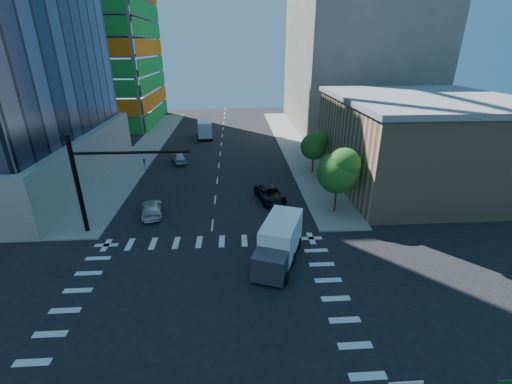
{
  "coord_description": "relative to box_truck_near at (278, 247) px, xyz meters",
  "views": [
    {
      "loc": [
        2.35,
        -17.26,
        15.91
      ],
      "look_at": [
        3.97,
        8.0,
        5.1
      ],
      "focal_mm": 24.0,
      "sensor_mm": 36.0,
      "label": 1
    }
  ],
  "objects": [
    {
      "name": "commercial_building",
      "position": [
        19.48,
        16.55,
        3.84
      ],
      "size": [
        20.5,
        22.5,
        10.6
      ],
      "color": "tan",
      "rests_on": "ground"
    },
    {
      "name": "car_nb_far",
      "position": [
        0.64,
        11.99,
        -0.72
      ],
      "size": [
        3.57,
        5.83,
        1.51
      ],
      "primitive_type": "imported",
      "rotation": [
        0.0,
        0.0,
        0.21
      ],
      "color": "black",
      "rests_on": "ground"
    },
    {
      "name": "sidewalk_ne",
      "position": [
        6.98,
        34.55,
        -1.39
      ],
      "size": [
        5.0,
        60.0,
        0.15
      ],
      "primitive_type": "cube",
      "color": "gray",
      "rests_on": "ground"
    },
    {
      "name": "ground",
      "position": [
        -5.52,
        -5.45,
        -1.47
      ],
      "size": [
        160.0,
        160.0,
        0.0
      ],
      "primitive_type": "plane",
      "color": "black",
      "rests_on": "ground"
    },
    {
      "name": "box_truck_near",
      "position": [
        0.0,
        0.0,
        0.0
      ],
      "size": [
        4.78,
        6.88,
        3.32
      ],
      "rotation": [
        0.0,
        0.0,
        -0.37
      ],
      "color": "black",
      "rests_on": "ground"
    },
    {
      "name": "bg_building_ne",
      "position": [
        21.48,
        49.55,
        12.53
      ],
      "size": [
        24.0,
        30.0,
        28.0
      ],
      "primitive_type": "cube",
      "color": "slate",
      "rests_on": "ground"
    },
    {
      "name": "box_truck_far",
      "position": [
        -8.7,
        41.35,
        -0.02
      ],
      "size": [
        3.25,
        6.48,
        3.28
      ],
      "rotation": [
        0.0,
        0.0,
        3.24
      ],
      "color": "black",
      "rests_on": "ground"
    },
    {
      "name": "signal_mast_nw",
      "position": [
        -15.52,
        6.05,
        4.02
      ],
      "size": [
        10.2,
        0.4,
        9.0
      ],
      "color": "black",
      "rests_on": "sidewalk_nw"
    },
    {
      "name": "car_sb_near",
      "position": [
        -11.79,
        9.28,
        -0.78
      ],
      "size": [
        2.86,
        5.05,
        1.38
      ],
      "primitive_type": "imported",
      "rotation": [
        0.0,
        0.0,
        3.35
      ],
      "color": "silver",
      "rests_on": "ground"
    },
    {
      "name": "road_markings",
      "position": [
        -5.52,
        -5.45,
        -1.46
      ],
      "size": [
        20.0,
        20.0,
        0.01
      ],
      "primitive_type": "cube",
      "color": "silver",
      "rests_on": "ground"
    },
    {
      "name": "car_sb_mid",
      "position": [
        -11.45,
        26.29,
        -0.72
      ],
      "size": [
        3.04,
        4.76,
        1.51
      ],
      "primitive_type": "imported",
      "rotation": [
        0.0,
        0.0,
        3.45
      ],
      "color": "#B0B3B9",
      "rests_on": "ground"
    },
    {
      "name": "sidewalk_nw",
      "position": [
        -18.02,
        34.55,
        -1.39
      ],
      "size": [
        5.0,
        60.0,
        0.15
      ],
      "primitive_type": "cube",
      "color": "gray",
      "rests_on": "ground"
    },
    {
      "name": "tree_north",
      "position": [
        7.4,
        20.45,
        2.52
      ],
      "size": [
        3.54,
        3.52,
        5.78
      ],
      "color": "#382316",
      "rests_on": "sidewalk_ne"
    },
    {
      "name": "tree_south",
      "position": [
        7.1,
        8.45,
        3.22
      ],
      "size": [
        4.16,
        4.16,
        6.82
      ],
      "color": "#382316",
      "rests_on": "sidewalk_ne"
    }
  ]
}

